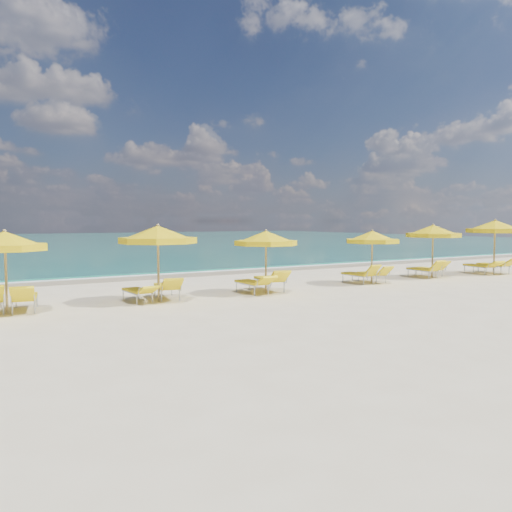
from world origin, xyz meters
TOP-DOWN VIEW (x-y plane):
  - ground_plane at (0.00, 0.00)m, footprint 120.00×120.00m
  - ocean at (0.00, 48.00)m, footprint 120.00×80.00m
  - wet_sand_band at (0.00, 7.40)m, footprint 120.00×2.60m
  - foam_line at (0.00, 8.20)m, footprint 120.00×1.20m
  - whitecap_near at (-6.00, 17.00)m, footprint 14.00×0.36m
  - whitecap_far at (8.00, 24.00)m, footprint 18.00×0.30m
  - umbrella_1 at (-8.39, 0.50)m, footprint 2.76×2.76m
  - umbrella_2 at (-4.19, 0.36)m, footprint 3.12×3.12m
  - umbrella_3 at (-0.37, 0.22)m, footprint 2.88×2.88m
  - umbrella_4 at (4.62, 0.25)m, footprint 2.63×2.63m
  - umbrella_5 at (8.46, 0.48)m, footprint 2.83×2.83m
  - umbrella_6 at (12.21, 0.02)m, footprint 3.03×3.03m
  - lounger_1_right at (-7.92, 0.77)m, footprint 0.90×1.89m
  - lounger_2_left at (-4.73, 0.71)m, footprint 0.69×1.76m
  - lounger_2_right at (-3.74, 0.83)m, footprint 0.95×1.98m
  - lounger_3_left at (-0.78, 0.43)m, footprint 0.66×1.88m
  - lounger_3_right at (0.09, 0.68)m, footprint 1.00×2.08m
  - lounger_4_left at (4.27, 0.63)m, footprint 0.66×1.72m
  - lounger_4_right at (5.07, 0.65)m, footprint 0.63×1.66m
  - lounger_5_left at (8.10, 0.66)m, footprint 0.64×1.73m
  - lounger_5_right at (8.82, 0.93)m, footprint 0.64×1.64m
  - lounger_6_left at (11.66, 0.36)m, footprint 0.90×2.00m
  - lounger_6_right at (12.65, 0.28)m, footprint 0.79×1.99m

SIDE VIEW (x-z plane):
  - ground_plane at x=0.00m, z-range 0.00..0.00m
  - ocean at x=0.00m, z-range -0.15..0.15m
  - wet_sand_band at x=0.00m, z-range -0.01..0.01m
  - foam_line at x=0.00m, z-range -0.01..0.01m
  - whitecap_near at x=-6.00m, z-range -0.03..0.03m
  - whitecap_far at x=8.00m, z-range -0.03..0.03m
  - lounger_2_left at x=-4.73m, z-range -0.11..0.51m
  - lounger_5_right at x=8.82m, z-range -0.18..0.58m
  - lounger_4_right at x=5.07m, z-range -0.17..0.58m
  - lounger_4_left at x=4.27m, z-range -0.20..0.64m
  - lounger_5_left at x=8.10m, z-range -0.20..0.64m
  - lounger_3_left at x=-0.78m, z-range -0.14..0.58m
  - lounger_1_right at x=-7.92m, z-range -0.19..0.64m
  - lounger_6_left at x=11.66m, z-range -0.13..0.59m
  - lounger_2_right at x=-3.74m, z-range -0.17..0.63m
  - lounger_6_right at x=12.65m, z-range -0.17..0.64m
  - lounger_3_right at x=0.09m, z-range -0.19..0.67m
  - umbrella_4 at x=4.62m, z-range 0.76..2.92m
  - umbrella_3 at x=-0.37m, z-range 0.78..2.99m
  - umbrella_1 at x=-8.39m, z-range 0.80..3.08m
  - umbrella_5 at x=8.46m, z-range 0.84..3.22m
  - umbrella_2 at x=-4.19m, z-range 0.85..3.26m
  - umbrella_6 at x=12.21m, z-range 0.91..3.51m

